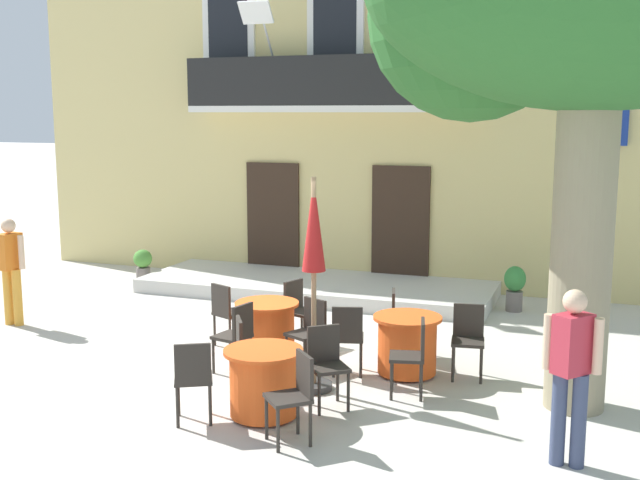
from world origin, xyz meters
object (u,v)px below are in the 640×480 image
object	(u,v)px
cafe_chair_middle_1	(347,335)
pedestrian_mid_plaza	(11,265)
cafe_chair_near_tree_2	(227,310)
cafe_chair_front_0	(249,350)
ground_planter_right	(515,286)
cafe_chair_near_tree_1	(299,307)
cafe_chair_middle_0	(401,318)
cafe_table_front	(264,382)
ground_planter_left	(143,264)
cafe_chair_near_tree_0	(309,329)
cafe_table_middle	(407,344)
cafe_chair_middle_2	(413,352)
cafe_umbrella	(314,253)
cafe_chair_near_tree_3	(237,333)
cafe_table_near_tree	(267,329)
pedestrian_near_entrance	(571,367)
cafe_chair_front_2	(295,392)
cafe_chair_front_3	(326,361)
cafe_chair_middle_3	(468,336)
cafe_chair_front_1	(193,376)

from	to	relation	value
cafe_chair_middle_1	pedestrian_mid_plaza	size ratio (longest dim) A/B	0.54
cafe_chair_near_tree_2	cafe_chair_front_0	xyz separation A→B (m)	(1.07, -1.57, 0.00)
cafe_chair_front_0	ground_planter_right	bearing A→B (deg)	63.40
cafe_chair_near_tree_1	cafe_chair_middle_0	bearing A→B (deg)	-3.09
cafe_table_front	cafe_chair_front_0	xyz separation A→B (m)	(-0.46, 0.60, 0.14)
ground_planter_left	cafe_chair_near_tree_0	bearing A→B (deg)	-37.54
cafe_table_middle	ground_planter_left	size ratio (longest dim) A/B	1.36
cafe_table_middle	cafe_chair_middle_2	world-z (taller)	cafe_chair_middle_2
cafe_umbrella	pedestrian_mid_plaza	size ratio (longest dim) A/B	1.52
cafe_chair_middle_2	pedestrian_mid_plaza	world-z (taller)	pedestrian_mid_plaza
cafe_chair_near_tree_0	cafe_table_middle	xyz separation A→B (m)	(1.24, 0.20, -0.14)
cafe_chair_near_tree_3	ground_planter_right	xyz separation A→B (m)	(2.96, 4.43, -0.10)
cafe_table_near_tree	cafe_table_middle	bearing A→B (deg)	-1.64
cafe_chair_near_tree_3	cafe_chair_middle_2	distance (m)	2.28
cafe_table_near_tree	ground_planter_left	distance (m)	5.49
cafe_chair_near_tree_1	ground_planter_left	distance (m)	5.20
pedestrian_near_entrance	pedestrian_mid_plaza	size ratio (longest dim) A/B	1.01
cafe_chair_front_2	ground_planter_left	bearing A→B (deg)	133.19
cafe_chair_near_tree_0	cafe_chair_near_tree_2	xyz separation A→B (m)	(-1.43, 0.49, 0.00)
cafe_chair_middle_1	ground_planter_left	xyz separation A→B (m)	(-5.46, 3.87, -0.17)
cafe_chair_near_tree_1	cafe_chair_middle_2	distance (m)	2.52
cafe_chair_front_0	pedestrian_mid_plaza	world-z (taller)	pedestrian_mid_plaza
cafe_chair_middle_2	cafe_chair_front_3	distance (m)	1.06
cafe_chair_front_0	cafe_chair_front_3	world-z (taller)	same
cafe_chair_middle_2	pedestrian_near_entrance	bearing A→B (deg)	-35.81
cafe_chair_front_0	cafe_chair_near_tree_3	bearing A→B (deg)	126.96
cafe_chair_middle_3	ground_planter_left	world-z (taller)	cafe_chair_middle_3
cafe_chair_middle_1	cafe_chair_front_2	distance (m)	2.10
ground_planter_right	cafe_table_middle	bearing A→B (deg)	-103.85
cafe_table_near_tree	cafe_chair_middle_0	world-z (taller)	cafe_chair_middle_0
cafe_chair_near_tree_0	cafe_chair_near_tree_1	distance (m)	1.12
cafe_chair_middle_0	cafe_table_front	bearing A→B (deg)	-108.62
cafe_chair_near_tree_0	cafe_chair_middle_1	size ratio (longest dim) A/B	1.00
cafe_chair_near_tree_2	ground_planter_right	world-z (taller)	cafe_chair_near_tree_2
cafe_chair_near_tree_2	cafe_chair_front_2	xyz separation A→B (m)	(2.10, -2.67, 0.00)
pedestrian_mid_plaza	cafe_chair_near_tree_0	bearing A→B (deg)	-4.29
cafe_chair_middle_3	cafe_chair_front_0	size ratio (longest dim) A/B	1.00
cafe_chair_middle_0	cafe_chair_front_3	xyz separation A→B (m)	(-0.34, -2.06, 0.00)
cafe_chair_near_tree_0	cafe_chair_near_tree_3	xyz separation A→B (m)	(-0.80, -0.49, 0.00)
cafe_chair_middle_0	cafe_chair_middle_1	xyz separation A→B (m)	(-0.44, -0.99, 0.00)
cafe_table_near_tree	ground_planter_right	bearing A→B (deg)	52.04
cafe_chair_near_tree_0	cafe_chair_near_tree_1	world-z (taller)	same
cafe_chair_middle_0	ground_planter_left	xyz separation A→B (m)	(-5.90, 2.87, -0.17)
cafe_chair_middle_1	cafe_umbrella	distance (m)	1.31
cafe_chair_middle_0	cafe_chair_front_2	size ratio (longest dim) A/B	1.00
cafe_chair_near_tree_1	cafe_chair_front_1	distance (m)	3.10
cafe_chair_near_tree_3	pedestrian_mid_plaza	bearing A→B (deg)	168.45
cafe_chair_near_tree_1	cafe_chair_near_tree_2	xyz separation A→B (m)	(-0.89, -0.50, 0.00)
cafe_table_front	cafe_chair_front_1	distance (m)	0.77
pedestrian_mid_plaza	cafe_chair_front_2	bearing A→B (deg)	-23.99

